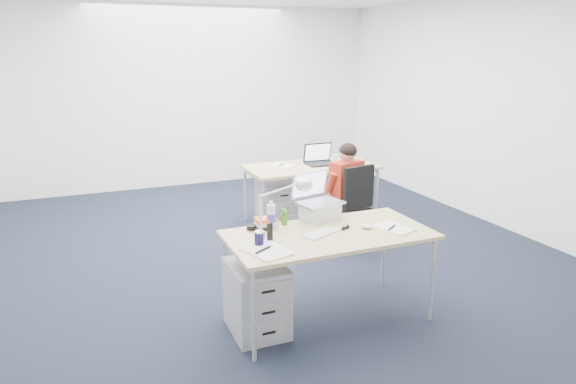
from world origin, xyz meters
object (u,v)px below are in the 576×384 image
Objects in this scene: desk_far at (311,169)px; bear_figurine at (284,216)px; computer_mouse at (367,226)px; seated_person at (338,194)px; headphones at (261,226)px; office_chair at (347,223)px; book_stack at (266,223)px; far_cup at (335,159)px; cordless_phone at (270,232)px; desk_near at (329,239)px; can_koozie at (259,238)px; silver_laptop at (320,197)px; desk_lamp at (277,207)px; drawer_pedestal_far at (276,204)px; wireless_keyboard at (320,233)px; drawer_pedestal_near at (257,298)px; water_bottle at (271,215)px; dark_laptop at (322,154)px; sunglasses at (346,228)px.

desk_far is 2.27m from bear_figurine.
seated_person is at bearing 48.49° from computer_mouse.
bear_figurine is (0.21, 0.01, 0.05)m from headphones.
book_stack is (-1.32, -1.01, 0.50)m from office_chair.
office_chair reaches higher than far_cup.
far_cup reaches higher than book_stack.
cordless_phone is (-0.24, -0.32, 0.00)m from bear_figurine.
desk_near is 2.59m from far_cup.
desk_far is 2.38m from headphones.
can_koozie is at bearing -123.02° from desk_far.
silver_laptop is at bearing -113.10° from desk_far.
desk_lamp is at bearing -80.78° from headphones.
far_cup is at bearing 59.41° from office_chair.
drawer_pedestal_far is 2.23m from book_stack.
headphones reaches higher than desk_far.
computer_mouse is at bearing -111.81° from far_cup.
wireless_keyboard is at bearing -43.77° from book_stack.
wireless_keyboard is (-0.98, -2.27, 0.05)m from desk_far.
drawer_pedestal_near is 3.18× the size of book_stack.
office_chair is 1.62m from bear_figurine.
desk_near is 2.40m from drawer_pedestal_far.
cordless_phone is at bearing -104.23° from headphones.
can_koozie is at bearing -162.80° from silver_laptop.
water_bottle reaches higher than computer_mouse.
can_koozie is 2.95m from far_cup.
water_bottle is at bearing 49.11° from drawer_pedestal_near.
dark_laptop is at bearing 65.09° from desk_near.
cordless_phone is at bearing -117.92° from bear_figurine.
sunglasses is 2.50m from far_cup.
far_cup is (0.78, -0.04, 0.51)m from drawer_pedestal_far.
desk_far is at bearing 68.19° from desk_near.
desk_lamp is (-0.48, -0.24, 0.04)m from silver_laptop.
bear_figurine is at bearing -122.66° from dark_laptop.
headphones reaches higher than drawer_pedestal_far.
computer_mouse is 0.81m from book_stack.
seated_person is 2.03m from cordless_phone.
desk_far is at bearing 68.81° from bear_figurine.
far_cup is at bearing 61.32° from desk_near.
seated_person is at bearing 59.66° from desk_near.
book_stack is at bearing -167.00° from bear_figurine.
headphones is at bearing 134.91° from computer_mouse.
seated_person reaches higher than can_koozie.
drawer_pedestal_near is at bearing 157.74° from sunglasses.
seated_person is 1.62m from computer_mouse.
seated_person is 5.15× the size of water_bottle.
bear_figurine is 0.38× the size of dark_laptop.
office_chair is at bearing 55.65° from desk_near.
desk_far reaches higher than drawer_pedestal_far.
bear_figurine reaches higher than can_koozie.
dark_laptop is at bearing 37.94° from cordless_phone.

